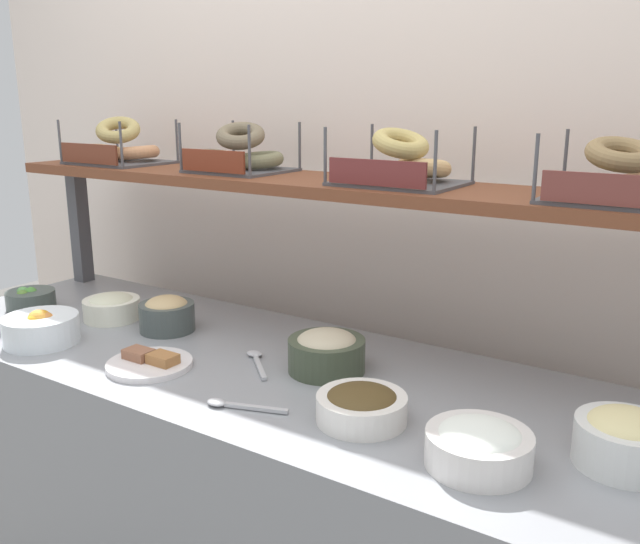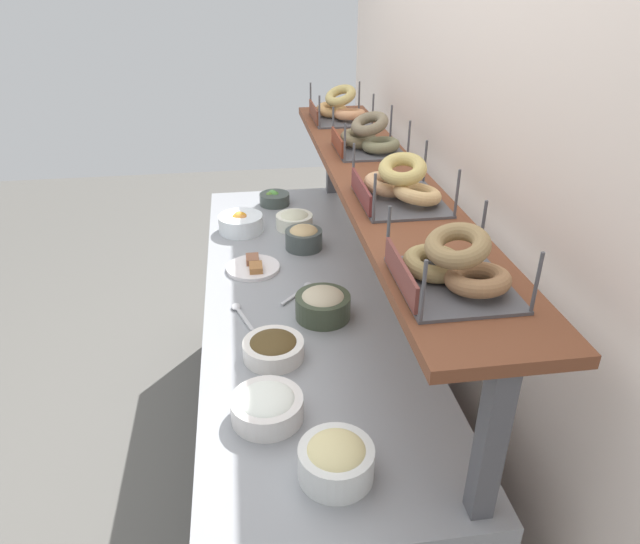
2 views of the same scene
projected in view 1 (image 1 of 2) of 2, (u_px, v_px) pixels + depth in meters
back_wall at (366, 196)px, 2.05m from camera, size 3.32×0.06×2.40m
deli_counter at (259, 511)px, 1.80m from camera, size 2.12×0.70×0.85m
shelf_riser_left at (80, 226)px, 2.39m from camera, size 0.05×0.05×0.40m
upper_shelf at (315, 184)px, 1.80m from camera, size 2.08×0.32×0.03m
bowl_chocolate_spread at (362, 405)px, 1.37m from camera, size 0.19×0.19×0.07m
bowl_scallion_spread at (112, 307)px, 2.00m from camera, size 0.17×0.17×0.08m
bowl_egg_salad at (626, 439)px, 1.20m from camera, size 0.18×0.18×0.10m
bowl_tuna_salad at (327, 351)px, 1.62m from camera, size 0.19×0.19×0.10m
bowl_veggie_mix at (30, 299)px, 2.11m from camera, size 0.15×0.15×0.07m
bowl_hummus at (167, 314)px, 1.90m from camera, size 0.15×0.15×0.10m
bowl_fruit_salad at (41, 328)px, 1.81m from camera, size 0.20×0.20×0.09m
bowl_cream_cheese at (479, 445)px, 1.20m from camera, size 0.19×0.19×0.08m
serving_plate_white at (150, 363)px, 1.65m from camera, size 0.21×0.21×0.04m
serving_spoon_near_plate at (257, 360)px, 1.68m from camera, size 0.14×0.13×0.01m
serving_spoon_by_edge at (234, 405)px, 1.43m from camera, size 0.18×0.07×0.01m
bagel_basket_sesame at (118, 149)px, 2.19m from camera, size 0.30×0.24×0.16m
bagel_basket_poppy at (240, 155)px, 1.94m from camera, size 0.28×0.26×0.15m
bagel_basket_plain at (399, 165)px, 1.65m from camera, size 0.30×0.25×0.14m
bagel_basket_everything at (617, 180)px, 1.37m from camera, size 0.28×0.25×0.14m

